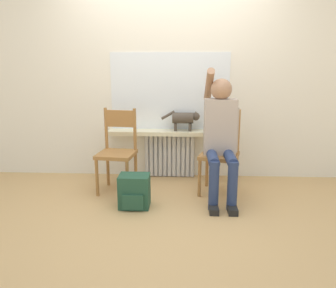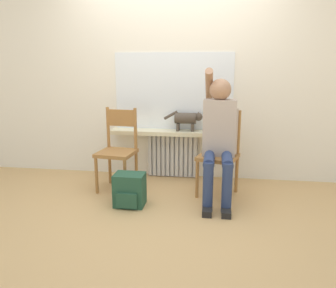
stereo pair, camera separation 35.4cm
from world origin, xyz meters
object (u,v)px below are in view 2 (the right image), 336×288
(cat, at_px, (187,119))
(chair_right, at_px, (219,153))
(chair_left, at_px, (118,149))
(backpack, at_px, (130,190))
(person, at_px, (219,134))

(cat, bearing_deg, chair_right, -48.46)
(chair_left, distance_m, backpack, 0.61)
(backpack, bearing_deg, cat, 61.32)
(cat, bearing_deg, person, -55.86)
(chair_left, xyz_separation_m, chair_right, (1.14, -0.00, 0.00))
(chair_left, relative_size, person, 0.67)
(chair_right, distance_m, person, 0.26)
(backpack, bearing_deg, chair_left, 118.67)
(chair_right, bearing_deg, chair_left, -162.83)
(person, bearing_deg, backpack, -158.72)
(chair_right, relative_size, cat, 1.96)
(person, xyz_separation_m, cat, (-0.38, 0.56, 0.06))
(chair_left, height_order, person, person)
(chair_left, distance_m, cat, 0.92)
(backpack, bearing_deg, chair_right, 27.34)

